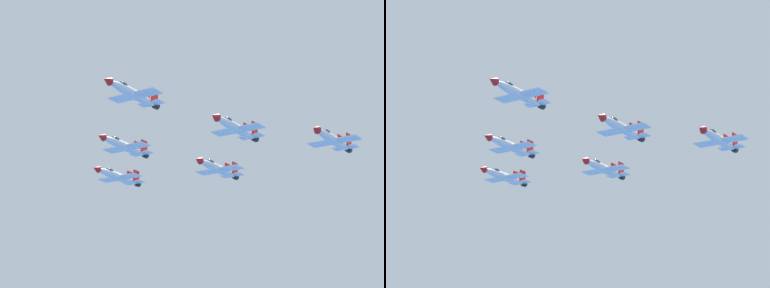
# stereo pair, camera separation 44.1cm
# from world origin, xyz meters

# --- Properties ---
(jet_lead) EXTENTS (14.61, 15.91, 4.02)m
(jet_lead) POSITION_xyz_m (7.31, -22.35, 146.91)
(jet_lead) COLOR white
(jet_left_wingman) EXTENTS (14.40, 15.93, 3.99)m
(jet_left_wingman) POSITION_xyz_m (7.49, -44.97, 141.73)
(jet_left_wingman) COLOR white
(jet_right_wingman) EXTENTS (14.07, 15.63, 3.91)m
(jet_right_wingman) POSITION_xyz_m (29.67, -25.82, 142.56)
(jet_right_wingman) COLOR white
(jet_left_outer) EXTENTS (14.48, 16.19, 4.04)m
(jet_left_outer) POSITION_xyz_m (7.67, -67.60, 141.32)
(jet_left_outer) COLOR white
(jet_right_outer) EXTENTS (14.32, 15.98, 3.99)m
(jet_right_outer) POSITION_xyz_m (52.03, -29.28, 141.52)
(jet_right_outer) COLOR white
(jet_slot_rear) EXTENTS (14.21, 15.78, 3.95)m
(jet_slot_rear) POSITION_xyz_m (29.85, -48.44, 139.15)
(jet_slot_rear) COLOR white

